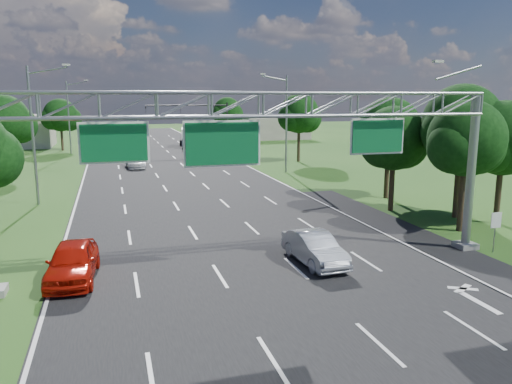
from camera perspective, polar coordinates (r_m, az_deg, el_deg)
name	(u,v)px	position (r m, az deg, el deg)	size (l,w,h in m)	color
ground	(193,196)	(40.38, -7.22, -0.46)	(220.00, 220.00, 0.00)	#244E17
road	(193,196)	(40.38, -7.22, -0.46)	(18.00, 180.00, 0.02)	black
road_flare	(421,240)	(29.39, 18.34, -5.20)	(3.00, 30.00, 0.02)	black
sign_gantry	(263,119)	(22.12, 0.78, 8.38)	(23.50, 1.00, 9.56)	gray
regulatory_sign	(496,224)	(28.08, 25.72, -3.29)	(0.60, 0.08, 2.10)	gray
traffic_signal	(204,115)	(75.42, -5.95, 8.73)	(12.21, 0.24, 7.00)	black
streetlight_l_near	(35,129)	(39.53, -23.92, 6.63)	(2.97, 0.22, 10.16)	gray
streetlight_l_far	(70,113)	(74.34, -20.49, 8.40)	(2.97, 0.22, 10.16)	gray
streetlight_r_mid	(285,119)	(52.19, 3.29, 8.32)	(2.97, 0.22, 10.16)	gray
tree_cluster_right	(440,136)	(35.32, 20.27, 6.06)	(9.91, 14.60, 8.68)	#2D2116
tree_verge_lb	(5,122)	(55.09, -26.72, 7.16)	(5.76, 4.80, 8.06)	#2D2116
tree_verge_lc	(61,117)	(79.50, -21.39, 8.02)	(5.76, 4.80, 7.62)	#2D2116
tree_verge_rd	(300,115)	(61.38, 5.01, 8.72)	(5.76, 4.80, 8.28)	#2D2116
tree_verge_re	(228,112)	(89.52, -3.27, 9.11)	(5.76, 4.80, 7.84)	#2D2116
building_left	(5,131)	(88.72, -26.73, 6.22)	(14.00, 10.00, 5.00)	gray
building_right	(274,128)	(96.16, 2.02, 7.33)	(12.00, 9.00, 4.00)	gray
red_coupe	(72,262)	(23.16, -20.24, -7.47)	(1.97, 4.89, 1.67)	red
silver_sedan	(315,248)	(24.04, 6.71, -6.40)	(1.58, 4.54, 1.50)	#A7ACB3
car_queue_a	(135,162)	(57.64, -13.63, 3.38)	(1.89, 4.66, 1.35)	silver
car_queue_b	(200,155)	(63.16, -6.46, 4.18)	(2.01, 4.36, 1.21)	black
car_queue_c	(126,153)	(66.23, -14.66, 4.36)	(1.87, 4.64, 1.58)	black
car_queue_d	(213,155)	(62.29, -4.91, 4.19)	(1.45, 4.16, 1.37)	silver
box_truck	(190,138)	(79.85, -7.61, 6.10)	(2.97, 7.96, 2.92)	white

